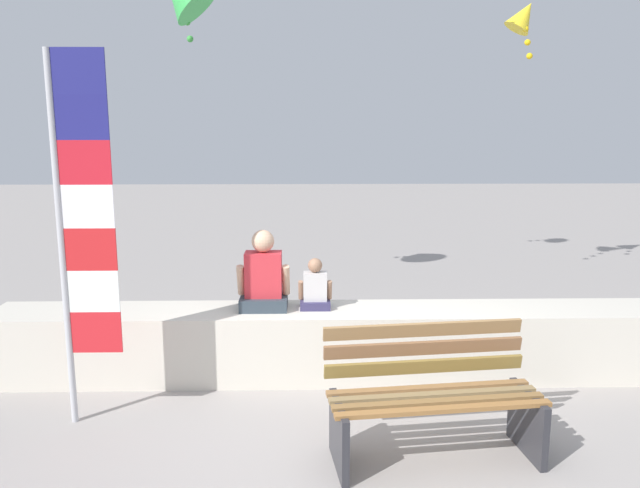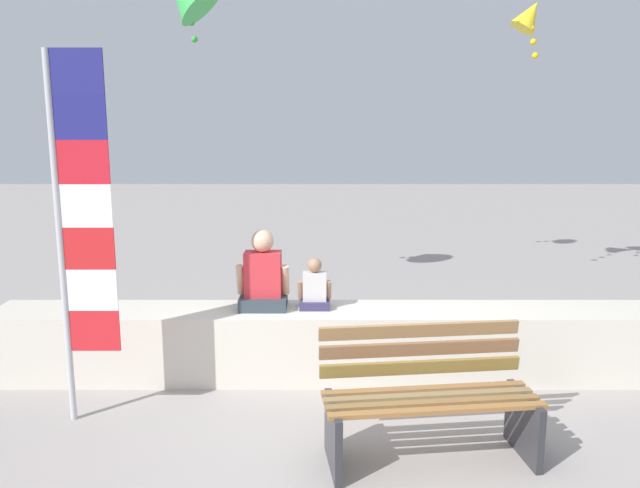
# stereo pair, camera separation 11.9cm
# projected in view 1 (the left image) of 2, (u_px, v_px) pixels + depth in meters

# --- Properties ---
(ground_plane) EXTENTS (40.00, 40.00, 0.00)m
(ground_plane) POSITION_uv_depth(u_px,v_px,m) (362.00, 446.00, 4.51)
(ground_plane) COLOR gray
(seawall_ledge) EXTENTS (6.43, 0.63, 0.63)m
(seawall_ledge) POSITION_uv_depth(u_px,v_px,m) (350.00, 343.00, 5.71)
(seawall_ledge) COLOR beige
(seawall_ledge) RESTS_ON ground
(park_bench) EXTENTS (1.51, 0.77, 0.88)m
(park_bench) POSITION_uv_depth(u_px,v_px,m) (432.00, 399.00, 4.33)
(park_bench) COLOR olive
(park_bench) RESTS_ON ground
(person_adult) EXTENTS (0.47, 0.35, 0.72)m
(person_adult) POSITION_uv_depth(u_px,v_px,m) (264.00, 278.00, 5.63)
(person_adult) COLOR #2F3B46
(person_adult) RESTS_ON seawall_ledge
(person_child) EXTENTS (0.30, 0.22, 0.46)m
(person_child) POSITION_uv_depth(u_px,v_px,m) (315.00, 289.00, 5.66)
(person_child) COLOR #322E54
(person_child) RESTS_ON seawall_ledge
(flag_banner) EXTENTS (0.43, 0.05, 2.80)m
(flag_banner) POSITION_uv_depth(u_px,v_px,m) (79.00, 220.00, 4.59)
(flag_banner) COLOR #B7B7BC
(flag_banner) RESTS_ON ground
(kite_yellow) EXTENTS (0.50, 0.52, 0.83)m
(kite_yellow) POSITION_uv_depth(u_px,v_px,m) (524.00, 17.00, 8.25)
(kite_yellow) COLOR yellow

